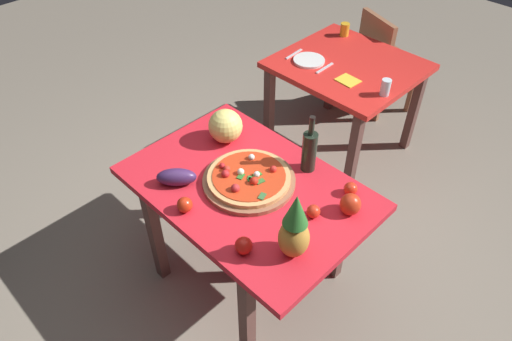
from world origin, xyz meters
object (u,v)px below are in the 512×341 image
at_px(background_table, 346,77).
at_px(dining_chair, 383,58).
at_px(tomato_by_bottle, 351,189).
at_px(tomato_beside_pepper, 313,211).
at_px(pizza_board, 249,181).
at_px(napkin_folded, 348,80).
at_px(tomato_near_board, 185,205).
at_px(display_table, 248,198).
at_px(fork_utensil, 294,54).
at_px(pineapple_left, 295,229).
at_px(eggplant, 176,177).
at_px(bell_pepper, 350,204).
at_px(dinner_plate, 309,60).
at_px(wine_bottle, 309,150).
at_px(knife_utensil, 325,68).
at_px(drinking_glass_water, 386,87).
at_px(drinking_glass_juice, 345,29).
at_px(tomato_at_corner, 244,246).
at_px(pizza, 248,177).
at_px(melon, 225,126).

bearing_deg(background_table, dining_chair, 98.90).
bearing_deg(tomato_by_bottle, tomato_beside_pepper, -97.79).
bearing_deg(pizza_board, napkin_folded, 101.40).
bearing_deg(pizza_board, tomato_beside_pepper, 7.87).
distance_m(pizza_board, tomato_near_board, 0.36).
relative_size(display_table, fork_utensil, 6.77).
distance_m(pineapple_left, eggplant, 0.71).
relative_size(bell_pepper, dinner_plate, 0.50).
height_order(wine_bottle, tomato_by_bottle, wine_bottle).
relative_size(eggplant, tomato_by_bottle, 2.99).
height_order(fork_utensil, knife_utensil, same).
xyz_separation_m(drinking_glass_water, dinner_plate, (-0.61, -0.01, -0.05)).
height_order(dining_chair, drinking_glass_juice, dining_chair).
distance_m(wine_bottle, drinking_glass_juice, 1.57).
bearing_deg(bell_pepper, dining_chair, 117.79).
xyz_separation_m(tomato_at_corner, drinking_glass_water, (-0.26, 1.49, 0.01)).
distance_m(tomato_by_bottle, fork_utensil, 1.42).
xyz_separation_m(pineapple_left, fork_utensil, (-1.17, 1.33, -0.15)).
bearing_deg(display_table, knife_utensil, 110.76).
bearing_deg(drinking_glass_juice, tomato_at_corner, -64.51).
relative_size(drinking_glass_juice, napkin_folded, 0.68).
bearing_deg(pineapple_left, eggplant, -173.04).
xyz_separation_m(tomato_by_bottle, fork_utensil, (-1.12, 0.86, -0.03)).
distance_m(tomato_near_board, knife_utensil, 1.54).
relative_size(pizza_board, tomato_beside_pepper, 7.22).
bearing_deg(bell_pepper, drinking_glass_juice, 127.69).
xyz_separation_m(knife_utensil, napkin_folded, (0.21, -0.02, -0.00)).
height_order(bell_pepper, dinner_plate, bell_pepper).
distance_m(eggplant, tomato_beside_pepper, 0.70).
relative_size(pizza, tomato_near_board, 5.56).
distance_m(tomato_near_board, dinner_plate, 1.58).
relative_size(pizza, napkin_folded, 2.99).
bearing_deg(napkin_folded, dining_chair, 105.69).
xyz_separation_m(eggplant, dinner_plate, (-0.33, 1.41, -0.04)).
bearing_deg(bell_pepper, tomato_beside_pepper, -125.74).
bearing_deg(melon, bell_pepper, 2.86).
bearing_deg(eggplant, knife_utensil, 97.52).
height_order(eggplant, dinner_plate, eggplant).
relative_size(bell_pepper, napkin_folded, 0.78).
distance_m(background_table, melon, 1.19).
xyz_separation_m(pizza, eggplant, (-0.25, -0.26, 0.00)).
xyz_separation_m(pineapple_left, tomato_beside_pepper, (-0.07, 0.23, -0.12)).
height_order(tomato_near_board, napkin_folded, tomato_near_board).
relative_size(drinking_glass_water, dinner_plate, 0.49).
bearing_deg(dinner_plate, wine_bottle, -50.30).
bearing_deg(tomato_at_corner, napkin_folded, 109.72).
xyz_separation_m(eggplant, tomato_beside_pepper, (0.62, 0.31, -0.01)).
relative_size(tomato_at_corner, drinking_glass_juice, 0.83).
distance_m(pineapple_left, bell_pepper, 0.39).
distance_m(tomato_near_board, drinking_glass_water, 1.52).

